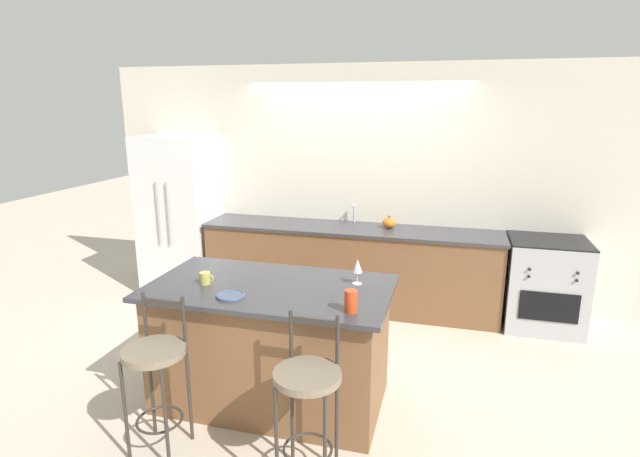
{
  "coord_description": "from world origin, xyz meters",
  "views": [
    {
      "loc": [
        1.08,
        -4.92,
        2.29
      ],
      "look_at": [
        -0.08,
        -0.63,
        1.16
      ],
      "focal_mm": 28.0,
      "sensor_mm": 36.0,
      "label": 1
    }
  ],
  "objects_px": {
    "refrigerator": "(180,215)",
    "wine_glass": "(357,266)",
    "bar_stool_near": "(156,368)",
    "bar_stool_far": "(308,393)",
    "coffee_mug": "(205,278)",
    "dinner_plate": "(231,296)",
    "pumpkin_decoration": "(389,223)",
    "oven_range": "(545,284)",
    "tumbler_cup": "(351,301)"
  },
  "relations": [
    {
      "from": "bar_stool_far",
      "to": "pumpkin_decoration",
      "type": "bearing_deg",
      "value": 88.03
    },
    {
      "from": "bar_stool_far",
      "to": "pumpkin_decoration",
      "type": "relative_size",
      "value": 7.23
    },
    {
      "from": "oven_range",
      "to": "wine_glass",
      "type": "xyz_separation_m",
      "value": [
        -1.63,
        -1.78,
        0.62
      ]
    },
    {
      "from": "dinner_plate",
      "to": "coffee_mug",
      "type": "xyz_separation_m",
      "value": [
        -0.29,
        0.19,
        0.04
      ]
    },
    {
      "from": "bar_stool_far",
      "to": "pumpkin_decoration",
      "type": "xyz_separation_m",
      "value": [
        0.1,
        2.83,
        0.38
      ]
    },
    {
      "from": "wine_glass",
      "to": "bar_stool_far",
      "type": "bearing_deg",
      "value": -96.17
    },
    {
      "from": "bar_stool_far",
      "to": "bar_stool_near",
      "type": "bearing_deg",
      "value": 178.93
    },
    {
      "from": "bar_stool_far",
      "to": "dinner_plate",
      "type": "bearing_deg",
      "value": 145.81
    },
    {
      "from": "oven_range",
      "to": "pumpkin_decoration",
      "type": "xyz_separation_m",
      "value": [
        -1.63,
        0.09,
        0.52
      ]
    },
    {
      "from": "tumbler_cup",
      "to": "pumpkin_decoration",
      "type": "bearing_deg",
      "value": 91.57
    },
    {
      "from": "bar_stool_far",
      "to": "oven_range",
      "type": "bearing_deg",
      "value": 57.76
    },
    {
      "from": "refrigerator",
      "to": "oven_range",
      "type": "distance_m",
      "value": 4.19
    },
    {
      "from": "refrigerator",
      "to": "pumpkin_decoration",
      "type": "bearing_deg",
      "value": 2.17
    },
    {
      "from": "dinner_plate",
      "to": "wine_glass",
      "type": "bearing_deg",
      "value": 30.96
    },
    {
      "from": "bar_stool_near",
      "to": "dinner_plate",
      "type": "relative_size",
      "value": 5.18
    },
    {
      "from": "refrigerator",
      "to": "wine_glass",
      "type": "height_order",
      "value": "refrigerator"
    },
    {
      "from": "refrigerator",
      "to": "dinner_plate",
      "type": "distance_m",
      "value": 2.84
    },
    {
      "from": "pumpkin_decoration",
      "to": "bar_stool_far",
      "type": "bearing_deg",
      "value": -91.97
    },
    {
      "from": "refrigerator",
      "to": "bar_stool_far",
      "type": "xyz_separation_m",
      "value": [
        2.43,
        -2.74,
        -0.34
      ]
    },
    {
      "from": "oven_range",
      "to": "tumbler_cup",
      "type": "bearing_deg",
      "value": -124.31
    },
    {
      "from": "dinner_plate",
      "to": "pumpkin_decoration",
      "type": "height_order",
      "value": "pumpkin_decoration"
    },
    {
      "from": "wine_glass",
      "to": "bar_stool_near",
      "type": "bearing_deg",
      "value": -140.4
    },
    {
      "from": "bar_stool_near",
      "to": "oven_range",
      "type": "bearing_deg",
      "value": 44.52
    },
    {
      "from": "refrigerator",
      "to": "pumpkin_decoration",
      "type": "xyz_separation_m",
      "value": [
        2.53,
        0.1,
        0.04
      ]
    },
    {
      "from": "refrigerator",
      "to": "dinner_plate",
      "type": "bearing_deg",
      "value": -52.53
    },
    {
      "from": "pumpkin_decoration",
      "to": "bar_stool_near",
      "type": "bearing_deg",
      "value": -112.0
    },
    {
      "from": "coffee_mug",
      "to": "refrigerator",
      "type": "bearing_deg",
      "value": 124.79
    },
    {
      "from": "wine_glass",
      "to": "coffee_mug",
      "type": "distance_m",
      "value": 1.15
    },
    {
      "from": "oven_range",
      "to": "tumbler_cup",
      "type": "height_order",
      "value": "tumbler_cup"
    },
    {
      "from": "bar_stool_far",
      "to": "dinner_plate",
      "type": "distance_m",
      "value": 0.92
    },
    {
      "from": "refrigerator",
      "to": "coffee_mug",
      "type": "relative_size",
      "value": 17.05
    },
    {
      "from": "bar_stool_near",
      "to": "coffee_mug",
      "type": "bearing_deg",
      "value": 86.36
    },
    {
      "from": "refrigerator",
      "to": "bar_stool_near",
      "type": "distance_m",
      "value": 3.07
    },
    {
      "from": "oven_range",
      "to": "bar_stool_far",
      "type": "distance_m",
      "value": 3.24
    },
    {
      "from": "pumpkin_decoration",
      "to": "coffee_mug",
      "type": "bearing_deg",
      "value": -116.83
    },
    {
      "from": "dinner_plate",
      "to": "pumpkin_decoration",
      "type": "xyz_separation_m",
      "value": [
        0.8,
        2.35,
        0.03
      ]
    },
    {
      "from": "bar_stool_near",
      "to": "tumbler_cup",
      "type": "distance_m",
      "value": 1.34
    },
    {
      "from": "dinner_plate",
      "to": "wine_glass",
      "type": "relative_size",
      "value": 1.05
    },
    {
      "from": "bar_stool_near",
      "to": "pumpkin_decoration",
      "type": "xyz_separation_m",
      "value": [
        1.14,
        2.81,
        0.38
      ]
    },
    {
      "from": "bar_stool_near",
      "to": "bar_stool_far",
      "type": "height_order",
      "value": "same"
    },
    {
      "from": "coffee_mug",
      "to": "wine_glass",
      "type": "bearing_deg",
      "value": 15.16
    },
    {
      "from": "oven_range",
      "to": "bar_stool_near",
      "type": "height_order",
      "value": "bar_stool_near"
    },
    {
      "from": "refrigerator",
      "to": "oven_range",
      "type": "relative_size",
      "value": 2.02
    },
    {
      "from": "oven_range",
      "to": "dinner_plate",
      "type": "distance_m",
      "value": 3.36
    },
    {
      "from": "refrigerator",
      "to": "oven_range",
      "type": "bearing_deg",
      "value": 0.09
    },
    {
      "from": "bar_stool_near",
      "to": "bar_stool_far",
      "type": "xyz_separation_m",
      "value": [
        1.04,
        -0.02,
        0.0
      ]
    },
    {
      "from": "oven_range",
      "to": "coffee_mug",
      "type": "bearing_deg",
      "value": -142.72
    },
    {
      "from": "coffee_mug",
      "to": "pumpkin_decoration",
      "type": "distance_m",
      "value": 2.43
    },
    {
      "from": "tumbler_cup",
      "to": "wine_glass",
      "type": "bearing_deg",
      "value": 96.44
    },
    {
      "from": "oven_range",
      "to": "tumbler_cup",
      "type": "xyz_separation_m",
      "value": [
        -1.57,
        -2.3,
        0.56
      ]
    }
  ]
}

